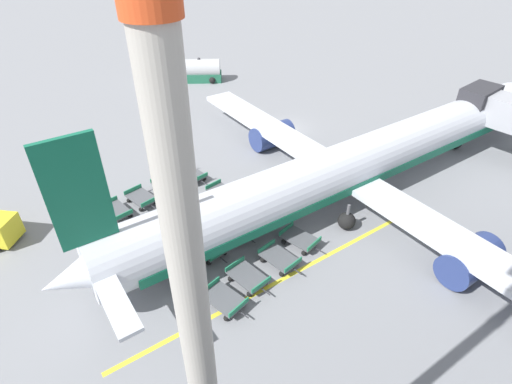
{
  "coord_description": "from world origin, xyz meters",
  "views": [
    {
      "loc": [
        27.66,
        -28.63,
        19.11
      ],
      "look_at": [
        10.15,
        -13.26,
        2.92
      ],
      "focal_mm": 28.0,
      "sensor_mm": 36.0,
      "label": 1
    }
  ],
  "objects_px": {
    "baggage_dolly_row_far_col_a": "(192,175)",
    "baggage_dolly_row_far_col_c": "(257,215)",
    "airplane": "(358,164)",
    "baggage_dolly_row_mid_a_col_c": "(208,248)",
    "baggage_dolly_row_near_col_a": "(116,211)",
    "baggage_dolly_row_near_col_c": "(179,263)",
    "baggage_dolly_row_far_col_d": "(300,239)",
    "baggage_dolly_row_mid_b_col_b": "(199,207)",
    "apron_light_mast": "(194,319)",
    "fuel_tanker_secondary": "(192,71)",
    "baggage_dolly_row_mid_b_col_c": "(236,230)",
    "baggage_dolly_row_near_col_b": "(145,235)",
    "baggage_dolly_row_mid_a_col_d": "(248,277)",
    "baggage_dolly_row_far_col_b": "(223,193)",
    "baggage_dolly_row_mid_b_col_a": "(167,186)",
    "baggage_dolly_row_mid_b_col_d": "(279,258)",
    "baggage_dolly_row_near_col_d": "(224,299)",
    "baggage_dolly_row_mid_a_col_b": "(173,221)",
    "baggage_dolly_row_mid_a_col_a": "(142,198)"
  },
  "relations": [
    {
      "from": "baggage_dolly_row_mid_a_col_c",
      "to": "baggage_dolly_row_far_col_a",
      "type": "distance_m",
      "value": 9.64
    },
    {
      "from": "baggage_dolly_row_mid_b_col_b",
      "to": "baggage_dolly_row_far_col_a",
      "type": "relative_size",
      "value": 1.0
    },
    {
      "from": "baggage_dolly_row_near_col_c",
      "to": "baggage_dolly_row_far_col_d",
      "type": "relative_size",
      "value": 0.99
    },
    {
      "from": "baggage_dolly_row_mid_b_col_d",
      "to": "baggage_dolly_row_far_col_d",
      "type": "bearing_deg",
      "value": 100.14
    },
    {
      "from": "baggage_dolly_row_near_col_c",
      "to": "baggage_dolly_row_mid_a_col_c",
      "type": "height_order",
      "value": "same"
    },
    {
      "from": "fuel_tanker_secondary",
      "to": "apron_light_mast",
      "type": "bearing_deg",
      "value": -32.51
    },
    {
      "from": "fuel_tanker_secondary",
      "to": "baggage_dolly_row_near_col_b",
      "type": "height_order",
      "value": "fuel_tanker_secondary"
    },
    {
      "from": "baggage_dolly_row_mid_b_col_b",
      "to": "baggage_dolly_row_mid_b_col_a",
      "type": "bearing_deg",
      "value": -174.62
    },
    {
      "from": "baggage_dolly_row_mid_b_col_b",
      "to": "baggage_dolly_row_far_col_c",
      "type": "xyz_separation_m",
      "value": [
        3.77,
        2.67,
        0.0
      ]
    },
    {
      "from": "baggage_dolly_row_mid_a_col_c",
      "to": "baggage_dolly_row_mid_a_col_a",
      "type": "bearing_deg",
      "value": -175.8
    },
    {
      "from": "baggage_dolly_row_mid_b_col_c",
      "to": "baggage_dolly_row_near_col_b",
      "type": "bearing_deg",
      "value": -126.13
    },
    {
      "from": "fuel_tanker_secondary",
      "to": "baggage_dolly_row_mid_b_col_d",
      "type": "xyz_separation_m",
      "value": [
        33.78,
        -15.78,
        -0.89
      ]
    },
    {
      "from": "baggage_dolly_row_mid_a_col_d",
      "to": "baggage_dolly_row_far_col_b",
      "type": "distance_m",
      "value": 9.49
    },
    {
      "from": "baggage_dolly_row_mid_b_col_b",
      "to": "fuel_tanker_secondary",
      "type": "bearing_deg",
      "value": 147.11
    },
    {
      "from": "baggage_dolly_row_mid_a_col_c",
      "to": "baggage_dolly_row_far_col_c",
      "type": "height_order",
      "value": "same"
    },
    {
      "from": "baggage_dolly_row_mid_b_col_c",
      "to": "baggage_dolly_row_far_col_c",
      "type": "distance_m",
      "value": 2.27
    },
    {
      "from": "baggage_dolly_row_mid_a_col_b",
      "to": "baggage_dolly_row_mid_b_col_d",
      "type": "xyz_separation_m",
      "value": [
        8.01,
        3.18,
        0.0
      ]
    },
    {
      "from": "baggage_dolly_row_mid_a_col_a",
      "to": "baggage_dolly_row_far_col_b",
      "type": "relative_size",
      "value": 1.01
    },
    {
      "from": "baggage_dolly_row_mid_a_col_c",
      "to": "baggage_dolly_row_far_col_c",
      "type": "distance_m",
      "value": 4.9
    },
    {
      "from": "baggage_dolly_row_far_col_a",
      "to": "apron_light_mast",
      "type": "height_order",
      "value": "apron_light_mast"
    },
    {
      "from": "baggage_dolly_row_mid_b_col_c",
      "to": "baggage_dolly_row_mid_b_col_d",
      "type": "height_order",
      "value": "same"
    },
    {
      "from": "baggage_dolly_row_near_col_b",
      "to": "baggage_dolly_row_far_col_b",
      "type": "distance_m",
      "value": 7.32
    },
    {
      "from": "baggage_dolly_row_near_col_a",
      "to": "baggage_dolly_row_far_col_a",
      "type": "relative_size",
      "value": 1.0
    },
    {
      "from": "baggage_dolly_row_mid_a_col_b",
      "to": "baggage_dolly_row_mid_a_col_c",
      "type": "height_order",
      "value": "same"
    },
    {
      "from": "baggage_dolly_row_mid_b_col_d",
      "to": "baggage_dolly_row_far_col_a",
      "type": "distance_m",
      "value": 12.59
    },
    {
      "from": "airplane",
      "to": "baggage_dolly_row_mid_a_col_c",
      "type": "height_order",
      "value": "airplane"
    },
    {
      "from": "fuel_tanker_secondary",
      "to": "baggage_dolly_row_mid_b_col_b",
      "type": "bearing_deg",
      "value": -32.89
    },
    {
      "from": "baggage_dolly_row_near_col_d",
      "to": "baggage_dolly_row_far_col_b",
      "type": "relative_size",
      "value": 1.01
    },
    {
      "from": "baggage_dolly_row_near_col_a",
      "to": "baggage_dolly_row_far_col_a",
      "type": "height_order",
      "value": "same"
    },
    {
      "from": "baggage_dolly_row_far_col_a",
      "to": "baggage_dolly_row_far_col_c",
      "type": "distance_m",
      "value": 8.06
    },
    {
      "from": "baggage_dolly_row_mid_a_col_c",
      "to": "baggage_dolly_row_far_col_b",
      "type": "height_order",
      "value": "same"
    },
    {
      "from": "baggage_dolly_row_near_col_c",
      "to": "apron_light_mast",
      "type": "xyz_separation_m",
      "value": [
        13.19,
        -6.39,
        12.64
      ]
    },
    {
      "from": "baggage_dolly_row_mid_b_col_b",
      "to": "baggage_dolly_row_far_col_a",
      "type": "distance_m",
      "value": 4.8
    },
    {
      "from": "airplane",
      "to": "baggage_dolly_row_mid_b_col_b",
      "type": "distance_m",
      "value": 13.06
    },
    {
      "from": "baggage_dolly_row_far_col_a",
      "to": "fuel_tanker_secondary",
      "type": "bearing_deg",
      "value": 146.03
    },
    {
      "from": "baggage_dolly_row_near_col_d",
      "to": "baggage_dolly_row_far_col_b",
      "type": "xyz_separation_m",
      "value": [
        -8.81,
        6.64,
        0.0
      ]
    },
    {
      "from": "baggage_dolly_row_near_col_a",
      "to": "baggage_dolly_row_mid_b_col_a",
      "type": "relative_size",
      "value": 1.0
    },
    {
      "from": "apron_light_mast",
      "to": "baggage_dolly_row_far_col_c",
      "type": "bearing_deg",
      "value": 135.22
    },
    {
      "from": "baggage_dolly_row_near_col_c",
      "to": "baggage_dolly_row_mid_b_col_a",
      "type": "bearing_deg",
      "value": 154.0
    },
    {
      "from": "baggage_dolly_row_near_col_d",
      "to": "fuel_tanker_secondary",
      "type": "bearing_deg",
      "value": 148.83
    },
    {
      "from": "baggage_dolly_row_far_col_a",
      "to": "baggage_dolly_row_near_col_d",
      "type": "bearing_deg",
      "value": -26.14
    },
    {
      "from": "baggage_dolly_row_near_col_c",
      "to": "baggage_dolly_row_far_col_c",
      "type": "relative_size",
      "value": 1.0
    },
    {
      "from": "baggage_dolly_row_near_col_c",
      "to": "baggage_dolly_row_mid_a_col_d",
      "type": "xyz_separation_m",
      "value": [
        3.92,
        2.55,
        0.0
      ]
    },
    {
      "from": "baggage_dolly_row_near_col_c",
      "to": "baggage_dolly_row_far_col_b",
      "type": "distance_m",
      "value": 8.3
    },
    {
      "from": "baggage_dolly_row_near_col_b",
      "to": "fuel_tanker_secondary",
      "type": "bearing_deg",
      "value": 140.48
    },
    {
      "from": "baggage_dolly_row_near_col_d",
      "to": "baggage_dolly_row_mid_a_col_b",
      "type": "height_order",
      "value": "same"
    },
    {
      "from": "baggage_dolly_row_mid_a_col_d",
      "to": "baggage_dolly_row_far_col_d",
      "type": "xyz_separation_m",
      "value": [
        -0.32,
        5.05,
        0.0
      ]
    },
    {
      "from": "baggage_dolly_row_far_col_d",
      "to": "baggage_dolly_row_mid_b_col_a",
      "type": "bearing_deg",
      "value": -163.49
    },
    {
      "from": "baggage_dolly_row_near_col_a",
      "to": "baggage_dolly_row_far_col_d",
      "type": "xyz_separation_m",
      "value": [
        11.53,
        8.27,
        0.0
      ]
    },
    {
      "from": "airplane",
      "to": "baggage_dolly_row_mid_b_col_d",
      "type": "bearing_deg",
      "value": -80.25
    }
  ]
}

